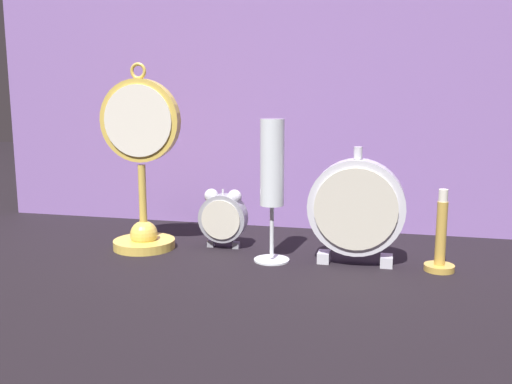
# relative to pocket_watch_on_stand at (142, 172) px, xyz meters

# --- Properties ---
(ground_plane) EXTENTS (4.00, 4.00, 0.00)m
(ground_plane) POSITION_rel_pocket_watch_on_stand_xyz_m (0.22, -0.10, -0.14)
(ground_plane) COLOR black
(fabric_backdrop_drape) EXTENTS (1.28, 0.01, 0.57)m
(fabric_backdrop_drape) POSITION_rel_pocket_watch_on_stand_xyz_m (0.22, 0.23, 0.14)
(fabric_backdrop_drape) COLOR #8460A8
(fabric_backdrop_drape) RESTS_ON ground_plane
(pocket_watch_on_stand) EXTENTS (0.15, 0.11, 0.34)m
(pocket_watch_on_stand) POSITION_rel_pocket_watch_on_stand_xyz_m (0.00, 0.00, 0.00)
(pocket_watch_on_stand) COLOR gold
(pocket_watch_on_stand) RESTS_ON ground_plane
(alarm_clock_twin_bell) EXTENTS (0.09, 0.03, 0.11)m
(alarm_clock_twin_bell) POSITION_rel_pocket_watch_on_stand_xyz_m (0.14, 0.04, -0.08)
(alarm_clock_twin_bell) COLOR gray
(alarm_clock_twin_bell) RESTS_ON ground_plane
(mantel_clock_silver) EXTENTS (0.16, 0.04, 0.20)m
(mantel_clock_silver) POSITION_rel_pocket_watch_on_stand_xyz_m (0.39, -0.01, -0.05)
(mantel_clock_silver) COLOR silver
(mantel_clock_silver) RESTS_ON ground_plane
(champagne_flute) EXTENTS (0.06, 0.06, 0.24)m
(champagne_flute) POSITION_rel_pocket_watch_on_stand_xyz_m (0.25, -0.02, 0.01)
(champagne_flute) COLOR silver
(champagne_flute) RESTS_ON ground_plane
(brass_candlestick) EXTENTS (0.05, 0.05, 0.13)m
(brass_candlestick) POSITION_rel_pocket_watch_on_stand_xyz_m (0.52, -0.02, -0.10)
(brass_candlestick) COLOR gold
(brass_candlestick) RESTS_ON ground_plane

